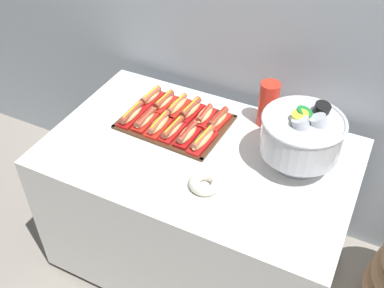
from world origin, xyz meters
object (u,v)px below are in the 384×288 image
hot_dog_8 (177,106)px  hot_dog_9 (191,110)px  hot_dog_6 (151,97)px  hot_dog_0 (132,115)px  hot_dog_7 (164,102)px  hot_dog_2 (159,124)px  hot_dog_3 (173,129)px  hot_dog_1 (145,120)px  donut (205,183)px  hot_dog_5 (202,139)px  hot_dog_10 (205,115)px  cup_stack (268,104)px  punch_bowl (302,134)px  hot_dog_11 (219,120)px  buffet_table (198,206)px  serving_tray (175,122)px  hot_dog_4 (187,134)px

hot_dog_8 → hot_dog_9: hot_dog_9 is taller
hot_dog_6 → hot_dog_0: bearing=-92.7°
hot_dog_7 → hot_dog_9: hot_dog_9 is taller
hot_dog_2 → hot_dog_3: (0.07, -0.00, 0.00)m
hot_dog_1 → donut: size_ratio=1.20×
hot_dog_5 → hot_dog_10: (-0.07, 0.17, -0.00)m
hot_dog_8 → hot_dog_0: bearing=-134.9°
hot_dog_10 → hot_dog_2: bearing=-134.9°
hot_dog_10 → cup_stack: cup_stack is taller
hot_dog_10 → punch_bowl: size_ratio=0.45×
hot_dog_1 → hot_dog_11: bearing=26.1°
hot_dog_3 → hot_dog_6: bearing=141.1°
hot_dog_6 → hot_dog_7: 0.08m
hot_dog_10 → punch_bowl: punch_bowl is taller
buffet_table → hot_dog_5: hot_dog_5 is taller
hot_dog_2 → cup_stack: cup_stack is taller
serving_tray → hot_dog_10: 0.14m
hot_dog_1 → cup_stack: cup_stack is taller
hot_dog_5 → cup_stack: bearing=54.4°
hot_dog_6 → hot_dog_11: same height
buffet_table → hot_dog_9: bearing=125.1°
punch_bowl → hot_dog_1: bearing=-175.6°
hot_dog_0 → cup_stack: (0.57, 0.26, 0.08)m
hot_dog_10 → donut: (0.19, -0.39, -0.01)m
hot_dog_1 → hot_dog_3: (0.15, -0.01, 0.00)m
hot_dog_2 → hot_dog_11: bearing=33.6°
hot_dog_1 → hot_dog_2: size_ratio=0.91×
serving_tray → hot_dog_9: 0.10m
hot_dog_0 → hot_dog_6: bearing=87.3°
hot_dog_7 → donut: size_ratio=1.25×
hot_dog_7 → hot_dog_4: bearing=-38.9°
hot_dog_1 → hot_dog_3: size_ratio=0.93×
hot_dog_1 → hot_dog_11: (0.31, 0.15, 0.00)m
hot_dog_6 → hot_dog_10: hot_dog_6 is taller
hot_dog_3 → hot_dog_4: size_ratio=1.06×
hot_dog_10 → hot_dog_4: bearing=-92.7°
serving_tray → hot_dog_1: size_ratio=3.16×
serving_tray → hot_dog_4: hot_dog_4 is taller
hot_dog_6 → punch_bowl: punch_bowl is taller
hot_dog_5 → donut: 0.25m
hot_dog_3 → hot_dog_11: hot_dog_11 is taller
hot_dog_2 → donut: bearing=-34.2°
hot_dog_5 → hot_dog_2: bearing=177.3°
hot_dog_11 → hot_dog_2: bearing=-146.4°
serving_tray → cup_stack: bearing=26.1°
hot_dog_1 → hot_dog_10: 0.28m
hot_dog_6 → hot_dog_2: bearing=-50.4°
hot_dog_1 → hot_dog_8: (0.08, 0.16, -0.00)m
donut → hot_dog_10: bearing=115.5°
hot_dog_0 → hot_dog_5: bearing=-2.7°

